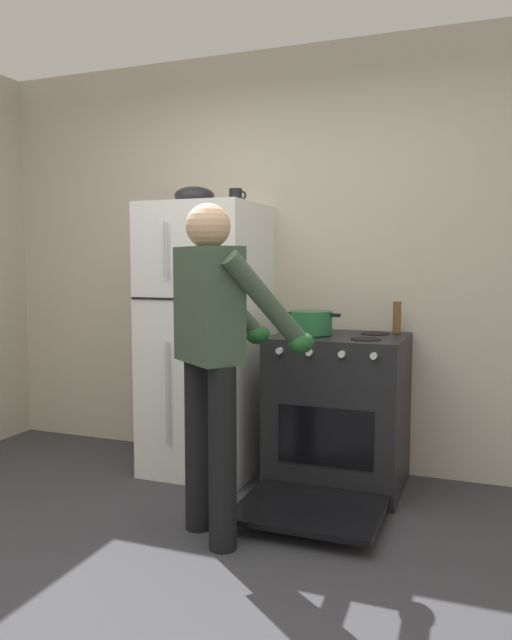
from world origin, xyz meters
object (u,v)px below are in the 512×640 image
at_px(refrigerator, 207,339).
at_px(coffee_mug, 236,196).
at_px(red_pot, 311,323).
at_px(mixing_bowl, 194,196).
at_px(stove_range, 338,413).
at_px(person_cook, 216,341).
at_px(pepper_mill, 397,317).

height_order(refrigerator, coffee_mug, coffee_mug).
height_order(refrigerator, red_pot, refrigerator).
relative_size(refrigerator, mixing_bowl, 6.73).
relative_size(refrigerator, red_pot, 4.89).
distance_m(refrigerator, stove_range, 0.95).
xyz_separation_m(refrigerator, mixing_bowl, (-0.08, 0.00, 0.90)).
distance_m(person_cook, pepper_mill, 1.29).
relative_size(person_cook, red_pot, 4.62).
xyz_separation_m(coffee_mug, pepper_mill, (0.98, 0.15, -0.74)).
xyz_separation_m(refrigerator, coffee_mug, (0.18, 0.05, 0.89)).
bearing_deg(pepper_mill, mixing_bowl, -170.85).
xyz_separation_m(red_pot, mixing_bowl, (-0.78, 0.05, 0.77)).
distance_m(refrigerator, coffee_mug, 0.91).
distance_m(refrigerator, person_cook, 1.02).
relative_size(person_cook, mixing_bowl, 6.37).
bearing_deg(refrigerator, pepper_mill, 9.78).
distance_m(refrigerator, pepper_mill, 1.19).
bearing_deg(refrigerator, mixing_bowl, 179.79).
bearing_deg(red_pot, mixing_bowl, 176.34).
bearing_deg(pepper_mill, refrigerator, -170.22).
bearing_deg(person_cook, mixing_bowl, 121.77).
height_order(stove_range, pepper_mill, pepper_mill).
bearing_deg(refrigerator, person_cook, -62.07).
xyz_separation_m(red_pot, coffee_mug, (-0.52, 0.10, 0.76)).
distance_m(refrigerator, red_pot, 0.72).
height_order(person_cook, pepper_mill, person_cook).
relative_size(stove_range, red_pot, 3.52).
height_order(red_pot, pepper_mill, pepper_mill).
bearing_deg(mixing_bowl, stove_range, -1.09).
bearing_deg(refrigerator, red_pot, -4.05).
distance_m(person_cook, mixing_bowl, 1.32).
relative_size(red_pot, mixing_bowl, 1.38).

